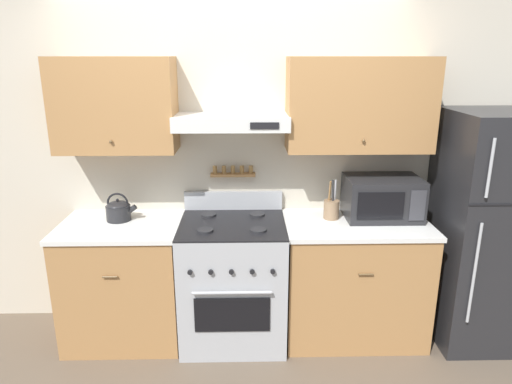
{
  "coord_description": "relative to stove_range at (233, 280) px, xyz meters",
  "views": [
    {
      "loc": [
        0.1,
        -2.75,
        2.07
      ],
      "look_at": [
        0.17,
        0.27,
        1.16
      ],
      "focal_mm": 32.0,
      "sensor_mm": 36.0,
      "label": 1
    }
  ],
  "objects": [
    {
      "name": "microwave",
      "position": [
        1.1,
        0.12,
        0.6
      ],
      "size": [
        0.54,
        0.38,
        0.3
      ],
      "color": "#232326",
      "rests_on": "counter_right"
    },
    {
      "name": "ground_plane",
      "position": [
        -0.0,
        -0.31,
        -0.46
      ],
      "size": [
        16.0,
        16.0,
        0.0
      ],
      "primitive_type": "plane",
      "color": "brown"
    },
    {
      "name": "counter_right",
      "position": [
        0.9,
        0.02,
        -0.01
      ],
      "size": [
        1.04,
        0.66,
        0.91
      ],
      "color": "#AD7A47",
      "rests_on": "ground_plane"
    },
    {
      "name": "wall_back",
      "position": [
        0.04,
        0.32,
        0.94
      ],
      "size": [
        5.2,
        0.46,
        2.55
      ],
      "color": "beige",
      "rests_on": "ground_plane"
    },
    {
      "name": "counter_left",
      "position": [
        -0.81,
        0.02,
        -0.01
      ],
      "size": [
        0.86,
        0.66,
        0.91
      ],
      "color": "#AD7A47",
      "rests_on": "ground_plane"
    },
    {
      "name": "tea_kettle",
      "position": [
        -0.83,
        0.1,
        0.52
      ],
      "size": [
        0.23,
        0.18,
        0.21
      ],
      "color": "#232326",
      "rests_on": "counter_left"
    },
    {
      "name": "utensil_crock",
      "position": [
        0.73,
        0.1,
        0.52
      ],
      "size": [
        0.11,
        0.11,
        0.29
      ],
      "color": "#8E7051",
      "rests_on": "counter_right"
    },
    {
      "name": "stove_range",
      "position": [
        0.0,
        0.0,
        0.0
      ],
      "size": [
        0.75,
        0.7,
        1.06
      ],
      "color": "#ADAFB5",
      "rests_on": "ground_plane"
    },
    {
      "name": "refrigerator",
      "position": [
        1.9,
        -0.01,
        0.39
      ],
      "size": [
        0.78,
        0.71,
        1.71
      ],
      "color": "#232326",
      "rests_on": "ground_plane"
    }
  ]
}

